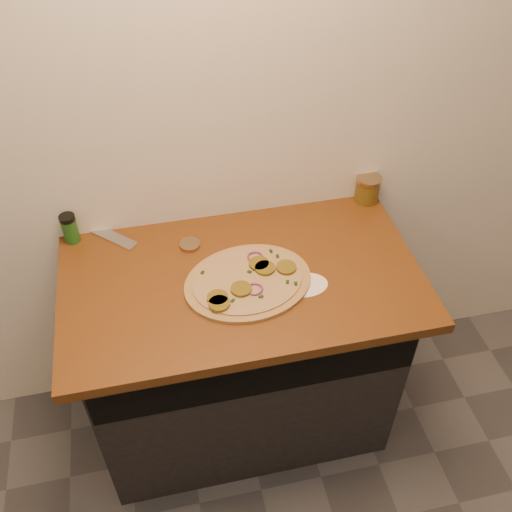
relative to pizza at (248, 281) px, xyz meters
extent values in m
cube|color=silver|center=(-0.01, 0.37, 0.44)|extent=(4.00, 0.02, 2.70)
cube|color=black|center=(-0.01, 0.07, -0.48)|extent=(1.10, 0.60, 0.86)
cube|color=brown|center=(-0.01, 0.04, -0.03)|extent=(1.20, 0.70, 0.04)
cylinder|color=tan|center=(0.00, 0.00, 0.00)|extent=(0.48, 0.48, 0.01)
cylinder|color=#CFBD89|center=(0.00, 0.00, 0.01)|extent=(0.42, 0.42, 0.01)
cylinder|color=brown|center=(0.05, 0.06, 0.01)|extent=(0.07, 0.07, 0.01)
cylinder|color=brown|center=(-0.03, -0.04, 0.01)|extent=(0.07, 0.07, 0.01)
cylinder|color=brown|center=(-0.11, -0.06, 0.01)|extent=(0.07, 0.07, 0.01)
cylinder|color=brown|center=(0.06, 0.03, 0.01)|extent=(0.07, 0.07, 0.01)
cylinder|color=brown|center=(-0.11, -0.09, 0.01)|extent=(0.07, 0.07, 0.01)
cylinder|color=brown|center=(0.13, 0.02, 0.01)|extent=(0.07, 0.07, 0.01)
torus|color=#732B65|center=(0.04, 0.10, 0.01)|extent=(0.06, 0.06, 0.01)
torus|color=#732B65|center=(0.01, -0.05, 0.01)|extent=(0.06, 0.06, 0.01)
cube|color=black|center=(0.02, -0.09, 0.01)|extent=(0.02, 0.01, 0.00)
cube|color=black|center=(0.01, 0.03, 0.01)|extent=(0.02, 0.02, 0.00)
cube|color=black|center=(0.08, 0.05, 0.01)|extent=(0.02, 0.02, 0.00)
cube|color=black|center=(0.12, -0.04, 0.01)|extent=(0.01, 0.02, 0.00)
cube|color=black|center=(-0.07, -0.08, 0.01)|extent=(0.02, 0.02, 0.00)
cube|color=black|center=(0.07, 0.02, 0.01)|extent=(0.01, 0.02, 0.00)
cube|color=black|center=(0.10, 0.11, 0.01)|extent=(0.01, 0.02, 0.00)
cube|color=black|center=(-0.14, 0.06, 0.01)|extent=(0.02, 0.02, 0.00)
cube|color=black|center=(0.15, -0.05, 0.01)|extent=(0.01, 0.02, 0.00)
cube|color=black|center=(0.03, 0.04, 0.01)|extent=(0.01, 0.02, 0.00)
cube|color=black|center=(-0.11, -0.04, 0.01)|extent=(0.02, 0.02, 0.00)
cube|color=black|center=(0.12, 0.09, 0.01)|extent=(0.01, 0.02, 0.00)
cube|color=black|center=(-0.12, -0.03, 0.01)|extent=(0.01, 0.02, 0.00)
cube|color=#B7BAC1|center=(-0.44, 0.34, -0.01)|extent=(0.21, 0.20, 0.01)
cube|color=black|center=(-0.56, 0.46, 0.00)|extent=(0.11, 0.11, 0.02)
cylinder|color=#A0835C|center=(-0.16, 0.22, 0.00)|extent=(0.08, 0.08, 0.02)
cylinder|color=maroon|center=(0.54, 0.34, 0.03)|extent=(0.09, 0.09, 0.09)
cylinder|color=#A0835C|center=(0.54, 0.34, 0.09)|extent=(0.10, 0.10, 0.02)
cylinder|color=#1F571B|center=(-0.56, 0.34, 0.04)|extent=(0.05, 0.05, 0.09)
cylinder|color=black|center=(-0.56, 0.34, 0.09)|extent=(0.06, 0.06, 0.02)
cylinder|color=silver|center=(0.18, -0.05, -0.01)|extent=(0.16, 0.16, 0.00)
camera|label=1|loc=(-0.25, -1.28, 1.34)|focal=40.00mm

